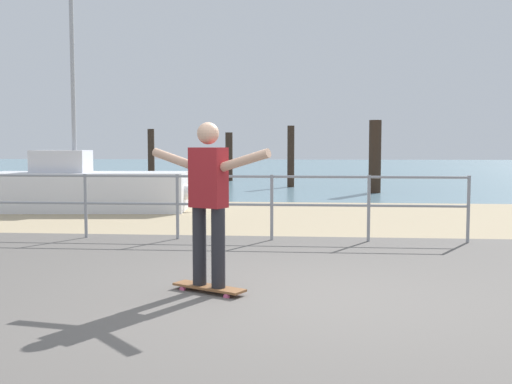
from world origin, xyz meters
name	(u,v)px	position (x,y,z in m)	size (l,w,h in m)	color
ground_plane	(263,330)	(0.00, -1.00, 0.00)	(24.00, 10.00, 0.04)	#605B56
beach_strip	(291,216)	(0.00, 7.00, 0.00)	(24.00, 6.00, 0.04)	tan
sea_surface	(303,168)	(0.00, 35.00, 0.00)	(72.00, 50.00, 0.04)	slate
railing_fence	(177,197)	(-1.71, 3.60, 0.69)	(9.07, 0.05, 1.05)	gray
sailboat	(95,189)	(-4.47, 7.55, 0.52)	(5.03, 1.79, 5.28)	silver
skateboard	(209,288)	(-0.64, 0.15, 0.07)	(0.80, 0.56, 0.08)	brown
skateboarder	(208,194)	(-0.64, 0.15, 1.02)	(1.31, 0.77, 1.65)	#26262B
groyne_post_0	(151,157)	(-5.70, 17.12, 1.07)	(0.26, 0.26, 2.15)	#332319
groyne_post_1	(229,157)	(-2.98, 19.55, 1.03)	(0.30, 0.30, 2.06)	#332319
groyne_post_2	(291,157)	(-0.27, 15.93, 1.11)	(0.25, 0.25, 2.22)	#332319
groyne_post_3	(375,157)	(2.45, 13.46, 1.15)	(0.39, 0.39, 2.31)	#332319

